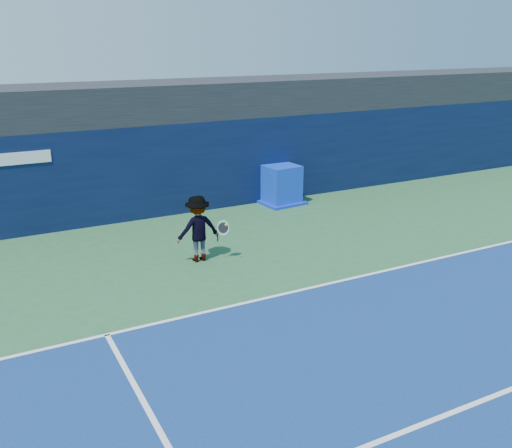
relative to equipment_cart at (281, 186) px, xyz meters
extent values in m
plane|color=#2A5D35|center=(-2.79, -9.63, -0.62)|extent=(80.00, 80.00, 0.00)
cube|color=white|center=(-2.79, -6.63, -0.61)|extent=(24.00, 0.10, 0.01)
cube|color=white|center=(-2.79, -11.63, -0.61)|extent=(24.00, 0.10, 0.01)
cube|color=black|center=(-2.79, 1.87, 2.98)|extent=(36.00, 3.00, 1.20)
cube|color=#091333|center=(-2.79, 0.87, 0.88)|extent=(36.00, 1.00, 3.00)
cube|color=#0E34C6|center=(0.00, 0.00, 0.06)|extent=(1.24, 1.24, 1.37)
cube|color=#0D29BF|center=(0.00, 0.00, -0.58)|extent=(1.55, 1.55, 0.09)
imported|color=silver|center=(-4.65, -3.75, 0.26)|extent=(1.14, 0.66, 1.77)
cylinder|color=black|center=(-4.20, -4.00, 0.03)|extent=(0.08, 0.16, 0.28)
torus|color=white|center=(-4.06, -4.05, 0.28)|extent=(0.32, 0.18, 0.32)
cylinder|color=black|center=(-4.06, -4.05, 0.28)|extent=(0.27, 0.14, 0.27)
sphere|color=#C2E919|center=(-4.12, -4.34, 0.46)|extent=(0.06, 0.06, 0.06)
camera|label=1|loc=(-9.82, -16.93, 5.03)|focal=40.00mm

